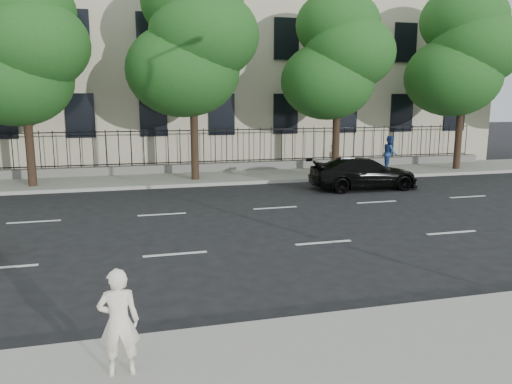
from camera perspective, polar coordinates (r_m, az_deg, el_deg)
ground at (r=11.57m, az=12.47°, el=-9.09°), size 120.00×120.00×0.00m
near_sidewalk at (r=8.50m, az=25.39°, el=-16.91°), size 60.00×4.00×0.15m
far_sidewalk at (r=24.49m, az=-2.56°, el=1.78°), size 60.00×4.00×0.15m
lane_markings at (r=15.75m, az=4.60°, el=-3.53°), size 49.60×4.62×0.01m
masonry_building at (r=33.39m, az=-6.14°, el=19.51°), size 34.60×12.11×18.50m
iron_fence at (r=26.05m, az=-3.36°, el=3.58°), size 30.00×0.50×2.20m
tree_b at (r=23.42m, az=-25.05°, el=14.56°), size 5.53×5.12×8.97m
tree_c at (r=23.36m, az=-7.26°, el=16.87°), size 5.89×5.50×9.80m
tree_d at (r=25.22m, az=9.32°, el=15.04°), size 5.34×4.94×8.84m
tree_e at (r=28.78m, az=22.62°, el=14.55°), size 5.71×5.31×9.46m
black_sedan at (r=21.92m, az=12.18°, el=2.11°), size 4.77×2.05×1.37m
woman_near at (r=7.17m, az=-15.42°, el=-14.13°), size 0.56×0.37×1.51m
pedestrian_far at (r=26.90m, az=15.06°, el=4.34°), size 0.99×1.09×1.81m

